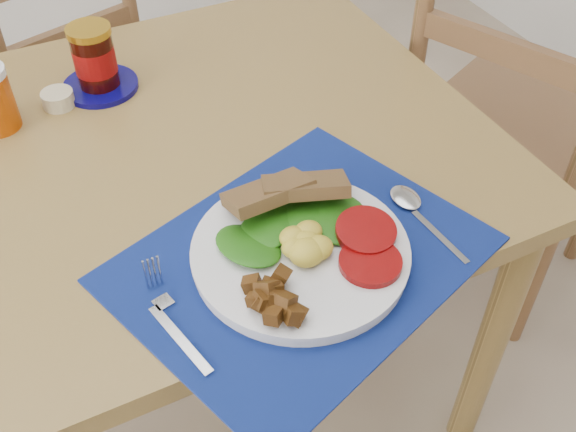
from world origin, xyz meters
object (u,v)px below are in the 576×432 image
object	(u,v)px
chair_end	(518,94)
jam_on_saucer	(95,62)
chair_far	(61,66)
breakfast_plate	(298,251)

from	to	relation	value
chair_end	jam_on_saucer	size ratio (longest dim) A/B	8.65
chair_far	jam_on_saucer	bearing A→B (deg)	75.63
chair_far	chair_end	bearing A→B (deg)	125.14
jam_on_saucer	breakfast_plate	bearing A→B (deg)	-76.54
chair_end	breakfast_plate	world-z (taller)	chair_end
breakfast_plate	jam_on_saucer	bearing A→B (deg)	109.02
jam_on_saucer	chair_end	bearing A→B (deg)	-14.81
chair_end	jam_on_saucer	bearing A→B (deg)	51.08
chair_end	jam_on_saucer	xyz separation A→B (m)	(-0.87, 0.23, 0.19)
chair_far	chair_end	distance (m)	1.13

